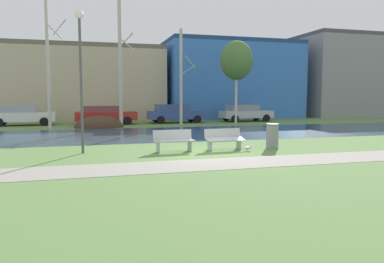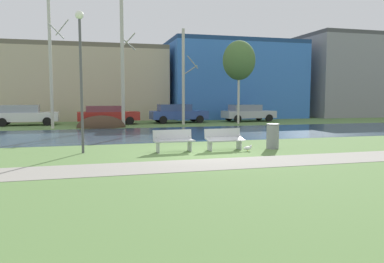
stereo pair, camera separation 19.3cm
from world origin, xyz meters
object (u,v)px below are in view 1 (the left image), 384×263
at_px(bench_right, 224,138).
at_px(parked_sedan_second_red, 105,115).
at_px(parked_wagon_fourth_silver, 245,113).
at_px(parked_van_nearest_white, 21,115).
at_px(streetlamp, 80,59).
at_px(seagull, 248,148).
at_px(parked_hatch_third_blue, 175,113).
at_px(trash_bin, 272,136).
at_px(bench_left, 174,140).

distance_m(bench_right, parked_sedan_second_red, 16.23).
xyz_separation_m(parked_sedan_second_red, parked_wagon_fourth_silver, (12.17, 0.47, -0.00)).
bearing_deg(parked_van_nearest_white, streetlamp, -73.70).
xyz_separation_m(seagull, parked_hatch_third_blue, (0.90, 16.70, 0.68)).
height_order(bench_right, parked_hatch_third_blue, parked_hatch_third_blue).
xyz_separation_m(trash_bin, streetlamp, (-7.72, 0.78, 3.07)).
relative_size(trash_bin, parked_hatch_third_blue, 0.22).
bearing_deg(bench_left, seagull, -11.41).
xyz_separation_m(seagull, parked_sedan_second_red, (-4.89, 16.30, 0.65)).
relative_size(trash_bin, streetlamp, 0.19).
relative_size(bench_right, seagull, 4.09).
height_order(seagull, streetlamp, streetlamp).
xyz_separation_m(bench_left, parked_sedan_second_red, (-1.96, 15.71, 0.31)).
bearing_deg(streetlamp, parked_wagon_fourth_silver, 48.67).
height_order(bench_left, parked_hatch_third_blue, parked_hatch_third_blue).
bearing_deg(bench_left, parked_hatch_third_blue, 76.62).
bearing_deg(bench_right, parked_hatch_third_blue, 83.98).
height_order(seagull, parked_sedan_second_red, parked_sedan_second_red).
xyz_separation_m(seagull, streetlamp, (-6.41, 1.20, 3.48)).
height_order(bench_left, parked_sedan_second_red, parked_sedan_second_red).
height_order(seagull, parked_hatch_third_blue, parked_hatch_third_blue).
relative_size(streetlamp, parked_hatch_third_blue, 1.13).
distance_m(trash_bin, parked_sedan_second_red, 17.05).
bearing_deg(parked_wagon_fourth_silver, parked_sedan_second_red, -177.78).
relative_size(bench_right, parked_hatch_third_blue, 0.34).
bearing_deg(trash_bin, parked_van_nearest_white, 126.65).
bearing_deg(trash_bin, bench_right, 175.28).
distance_m(bench_left, bench_right, 2.13).
relative_size(seagull, parked_van_nearest_white, 0.08).
relative_size(streetlamp, parked_van_nearest_white, 1.14).
bearing_deg(parked_hatch_third_blue, parked_sedan_second_red, -176.00).
xyz_separation_m(bench_right, parked_van_nearest_white, (-10.23, 16.41, 0.34)).
bearing_deg(streetlamp, bench_left, -9.96).
height_order(bench_left, parked_van_nearest_white, parked_van_nearest_white).
height_order(bench_left, streetlamp, streetlamp).
distance_m(bench_left, parked_hatch_third_blue, 16.56).
relative_size(trash_bin, parked_sedan_second_red, 0.22).
height_order(bench_right, streetlamp, streetlamp).
distance_m(seagull, parked_van_nearest_white, 20.27).
xyz_separation_m(streetlamp, parked_sedan_second_red, (1.52, 15.10, -2.83)).
bearing_deg(parked_wagon_fourth_silver, parked_hatch_third_blue, -179.39).
bearing_deg(parked_hatch_third_blue, seagull, -93.09).
bearing_deg(parked_van_nearest_white, bench_left, -63.73).
bearing_deg(parked_wagon_fourth_silver, parked_van_nearest_white, 179.29).
bearing_deg(parked_sedan_second_red, bench_left, -82.89).
relative_size(bench_left, trash_bin, 1.55).
distance_m(streetlamp, parked_wagon_fourth_silver, 20.93).
xyz_separation_m(trash_bin, parked_van_nearest_white, (-12.34, 16.58, 0.27)).
relative_size(streetlamp, parked_wagon_fourth_silver, 1.17).
bearing_deg(trash_bin, parked_wagon_fourth_silver, 69.93).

